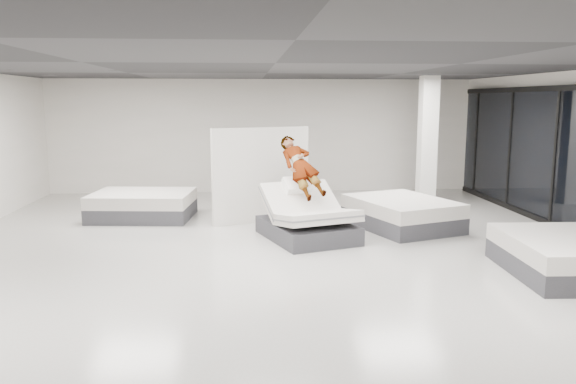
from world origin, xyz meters
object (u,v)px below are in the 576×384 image
object	(u,v)px
flat_bed_right_far	(402,213)
column	(427,142)
person	(301,177)
remote	(319,188)
divider_panel	(262,175)
flat_bed_right_near	(564,256)
hero_bed	(308,221)
flat_bed_left_far	(143,205)

from	to	relation	value
flat_bed_right_far	column	world-z (taller)	column
person	remote	distance (m)	0.45
divider_panel	flat_bed_right_near	bearing A→B (deg)	-65.83
remote	divider_panel	xyz separation A→B (m)	(-1.04, 1.59, 0.04)
divider_panel	column	bearing A→B (deg)	-2.34
column	divider_panel	bearing A→B (deg)	-159.36
person	column	world-z (taller)	column
divider_panel	column	world-z (taller)	column
flat_bed_right_near	column	xyz separation A→B (m)	(-0.30, 5.69, 1.31)
divider_panel	flat_bed_right_near	size ratio (longest dim) A/B	1.03
person	flat_bed_right_far	bearing A→B (deg)	-5.85
hero_bed	column	xyz separation A→B (m)	(3.33, 3.19, 1.25)
flat_bed_right_far	remote	bearing A→B (deg)	-157.53
column	hero_bed	bearing A→B (deg)	-136.18
person	divider_panel	size ratio (longest dim) A/B	0.70
flat_bed_left_far	remote	bearing A→B (deg)	-29.88
hero_bed	flat_bed_left_far	world-z (taller)	hero_bed
hero_bed	person	distance (m)	0.87
hero_bed	column	size ratio (longest dim) A/B	0.70
hero_bed	divider_panel	distance (m)	1.95
person	hero_bed	bearing A→B (deg)	-90.00
flat_bed_right_far	flat_bed_left_far	size ratio (longest dim) A/B	1.14
person	column	size ratio (longest dim) A/B	0.49
person	divider_panel	distance (m)	1.52
person	flat_bed_left_far	xyz separation A→B (m)	(-3.36, 1.86, -0.86)
remote	flat_bed_right_near	xyz separation A→B (m)	(3.41, -2.53, -0.69)
person	flat_bed_right_far	size ratio (longest dim) A/B	0.60
hero_bed	flat_bed_left_far	bearing A→B (deg)	148.12
person	column	bearing A→B (deg)	21.31
flat_bed_right_near	flat_bed_left_far	xyz separation A→B (m)	(-7.09, 4.65, 0.01)
flat_bed_right_far	column	distance (m)	3.01
flat_bed_right_near	column	world-z (taller)	column
hero_bed	remote	world-z (taller)	hero_bed
person	remote	xyz separation A→B (m)	(0.32, -0.26, -0.17)
remote	column	distance (m)	4.47
flat_bed_right_far	flat_bed_right_near	bearing A→B (deg)	-64.44
column	flat_bed_right_near	bearing A→B (deg)	-87.00
divider_panel	flat_bed_left_far	xyz separation A→B (m)	(-2.64, 0.53, -0.73)
flat_bed_right_near	column	bearing A→B (deg)	93.00
flat_bed_right_near	column	distance (m)	5.85
hero_bed	person	size ratio (longest dim) A/B	1.42
divider_panel	flat_bed_right_far	distance (m)	3.08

